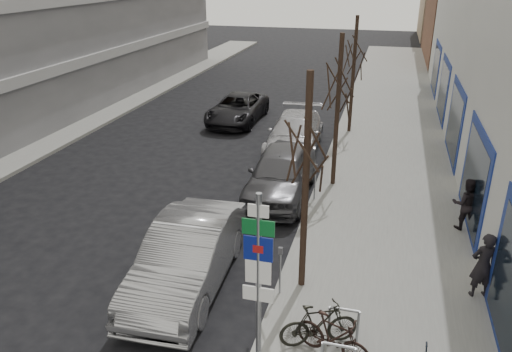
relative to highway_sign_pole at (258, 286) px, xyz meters
The scene contains 18 objects.
sidewalk_east 10.50m from the highway_sign_pole, 78.15° to the left, with size 5.00×70.00×0.15m, color slate.
sidewalk_west 16.90m from the highway_sign_pole, 143.24° to the left, with size 3.00×70.00×0.15m, color slate.
brick_building_far 41.42m from the highway_sign_pole, 75.16° to the left, with size 12.00×14.00×8.00m, color brown.
highway_sign_pole is the anchor object (origin of this frame).
tree_near 3.88m from the highway_sign_pole, 86.74° to the left, with size 1.80×1.80×5.50m.
tree_mid 10.15m from the highway_sign_pole, 88.86° to the left, with size 1.80×1.80×5.50m.
tree_far 16.59m from the highway_sign_pole, 89.31° to the left, with size 1.80×1.80×5.50m.
meter_front 3.39m from the highway_sign_pole, 94.75° to the left, with size 0.10×0.08×1.27m.
meter_mid 8.65m from the highway_sign_pole, 91.68° to the left, with size 0.10×0.08×1.27m.
meter_back 14.10m from the highway_sign_pole, 91.02° to the left, with size 0.10×0.08×1.27m.
bike_mid_inner 2.49m from the highway_sign_pole, 58.21° to the left, with size 0.50×1.69×1.03m, color black.
bike_far_inner 2.47m from the highway_sign_pole, 42.75° to the left, with size 0.50×1.70×1.03m, color black.
parked_car_front 4.24m from the highway_sign_pole, 131.44° to the left, with size 1.80×5.16×1.70m, color #9E9FA3.
parked_car_mid 9.08m from the highway_sign_pole, 99.65° to the left, with size 2.03×5.05×1.72m, color #49494E.
parked_car_back 13.73m from the highway_sign_pole, 98.01° to the left, with size 2.20×5.41×1.57m, color #AAA9AE.
lane_car 18.07m from the highway_sign_pole, 108.14° to the left, with size 2.33×5.05×1.40m, color black.
pedestrian_near 6.23m from the highway_sign_pole, 43.35° to the left, with size 0.62×0.40×1.69m, color black.
pedestrian_far 8.93m from the highway_sign_pole, 60.01° to the left, with size 0.61×0.41×1.65m, color black.
Camera 1 is at (4.20, -6.91, 7.51)m, focal length 35.00 mm.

